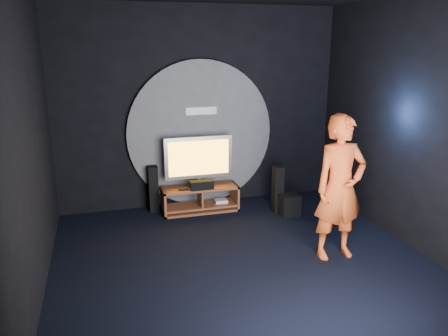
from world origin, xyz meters
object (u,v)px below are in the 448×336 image
Objects in this scene: tower_speaker_right at (278,189)px; subwoofer at (289,204)px; tv at (199,159)px; tower_speaker_left at (153,189)px; player at (340,188)px; media_console at (200,200)px.

subwoofer is at bearing -54.35° from tower_speaker_right.
tv is at bearing 160.67° from tower_speaker_right.
tower_speaker_right is (1.30, -0.46, -0.52)m from tv.
tower_speaker_left is at bearing 168.56° from tv.
player reaches higher than tv.
tower_speaker_right reaches higher than subwoofer.
tv is 1.47m from tower_speaker_right.
media_console is 1.37m from tower_speaker_right.
tower_speaker_right reaches higher than media_console.
player reaches higher than tower_speaker_left.
media_console is 0.74m from tv.
tv is at bearing -11.44° from tower_speaker_left.
player is (2.21, -2.39, 0.58)m from tower_speaker_left.
tower_speaker_left is 2.28× the size of subwoofer.
player reaches higher than media_console.
tv is at bearing 122.25° from player.
media_console is at bearing 157.95° from subwoofer.
tv is at bearing 155.78° from subwoofer.
media_console is 1.62× the size of tower_speaker_left.
media_console is at bearing 163.26° from tower_speaker_right.
tower_speaker_right is at bearing -16.74° from media_console.
tv reaches higher than tower_speaker_left.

